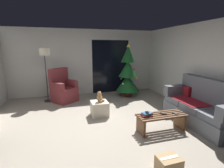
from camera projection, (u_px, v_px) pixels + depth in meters
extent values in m
plane|color=#9E9384|center=(104.00, 126.00, 3.91)|extent=(7.00, 7.00, 0.00)
cube|color=silver|center=(85.00, 62.00, 6.51)|extent=(5.72, 0.12, 2.50)
cube|color=silver|center=(208.00, 69.00, 4.43)|extent=(0.12, 6.00, 2.50)
cube|color=silver|center=(111.00, 65.00, 6.75)|extent=(1.60, 0.02, 2.20)
cube|color=black|center=(111.00, 67.00, 6.74)|extent=(1.50, 0.02, 2.10)
cube|color=slate|center=(198.00, 116.00, 4.05)|extent=(0.82, 1.92, 0.34)
cube|color=slate|center=(221.00, 118.00, 3.41)|extent=(0.70, 0.62, 0.14)
cube|color=slate|center=(199.00, 107.00, 4.00)|extent=(0.70, 0.62, 0.14)
cube|color=slate|center=(182.00, 100.00, 4.58)|extent=(0.70, 0.62, 0.14)
cube|color=slate|center=(211.00, 92.00, 3.99)|extent=(0.26, 1.91, 0.60)
cube|color=slate|center=(177.00, 90.00, 4.78)|extent=(0.77, 0.22, 0.28)
cube|color=maroon|center=(191.00, 101.00, 4.21)|extent=(0.63, 0.92, 0.02)
cube|color=maroon|center=(186.00, 91.00, 4.66)|extent=(0.13, 0.32, 0.28)
cube|color=brown|center=(166.00, 118.00, 3.48)|extent=(1.10, 0.05, 0.04)
cube|color=brown|center=(164.00, 117.00, 3.56)|extent=(1.10, 0.05, 0.04)
cube|color=brown|center=(161.00, 115.00, 3.64)|extent=(1.10, 0.05, 0.04)
cube|color=brown|center=(159.00, 114.00, 3.72)|extent=(1.10, 0.05, 0.04)
cube|color=brown|center=(157.00, 112.00, 3.81)|extent=(1.10, 0.05, 0.04)
cube|color=brown|center=(141.00, 126.00, 3.55)|extent=(0.05, 0.36, 0.35)
cube|color=brown|center=(180.00, 121.00, 3.82)|extent=(0.05, 0.36, 0.35)
cube|color=#333338|center=(175.00, 114.00, 3.66)|extent=(0.07, 0.16, 0.02)
cube|color=black|center=(163.00, 114.00, 3.64)|extent=(0.14, 0.14, 0.02)
cube|color=#A32D28|center=(147.00, 115.00, 3.56)|extent=(0.23, 0.20, 0.03)
cube|color=#285684|center=(147.00, 114.00, 3.55)|extent=(0.22, 0.18, 0.04)
cube|color=black|center=(147.00, 113.00, 3.54)|extent=(0.12, 0.16, 0.01)
cylinder|color=#4C1E19|center=(127.00, 95.00, 6.34)|extent=(0.36, 0.36, 0.10)
cylinder|color=brown|center=(127.00, 92.00, 6.32)|extent=(0.08, 0.08, 0.12)
cone|color=#14471E|center=(128.00, 83.00, 6.24)|extent=(0.87, 0.87, 0.59)
cone|color=#14471E|center=(128.00, 69.00, 6.12)|extent=(0.69, 0.69, 0.59)
cone|color=#14471E|center=(128.00, 54.00, 6.01)|extent=(0.51, 0.51, 0.59)
sphere|color=red|center=(130.00, 80.00, 6.59)|extent=(0.06, 0.06, 0.06)
sphere|color=white|center=(123.00, 84.00, 5.91)|extent=(0.06, 0.06, 0.06)
sphere|color=#1E8C33|center=(128.00, 59.00, 6.23)|extent=(0.06, 0.06, 0.06)
sphere|color=#1E8C33|center=(132.00, 78.00, 6.49)|extent=(0.06, 0.06, 0.06)
sphere|color=#B233A5|center=(134.00, 69.00, 6.26)|extent=(0.06, 0.06, 0.06)
sphere|color=#1E8C33|center=(130.00, 81.00, 6.62)|extent=(0.06, 0.06, 0.06)
sphere|color=white|center=(121.00, 79.00, 6.50)|extent=(0.06, 0.06, 0.06)
sphere|color=gold|center=(136.00, 79.00, 6.04)|extent=(0.06, 0.06, 0.06)
sphere|color=blue|center=(133.00, 82.00, 5.89)|extent=(0.06, 0.06, 0.06)
cone|color=#EAD14C|center=(128.00, 45.00, 5.94)|extent=(0.14, 0.14, 0.12)
cube|color=maroon|center=(65.00, 97.00, 5.68)|extent=(0.95, 0.95, 0.31)
cube|color=maroon|center=(64.00, 90.00, 5.63)|extent=(0.95, 0.95, 0.18)
cube|color=maroon|center=(59.00, 77.00, 5.69)|extent=(0.64, 0.53, 0.64)
cube|color=maroon|center=(71.00, 83.00, 5.79)|extent=(0.46, 0.55, 0.22)
cube|color=maroon|center=(57.00, 86.00, 5.35)|extent=(0.46, 0.55, 0.22)
cylinder|color=#2D2D30|center=(48.00, 101.00, 5.74)|extent=(0.28, 0.28, 0.02)
cylinder|color=#2D2D30|center=(47.00, 78.00, 5.57)|extent=(0.03, 0.03, 1.55)
cylinder|color=beige|center=(44.00, 52.00, 5.38)|extent=(0.32, 0.32, 0.22)
cube|color=beige|center=(100.00, 109.00, 4.50)|extent=(0.44, 0.44, 0.39)
cylinder|color=tan|center=(102.00, 100.00, 4.46)|extent=(0.12, 0.12, 0.06)
cylinder|color=tan|center=(100.00, 101.00, 4.37)|extent=(0.12, 0.12, 0.06)
sphere|color=tan|center=(99.00, 98.00, 4.43)|extent=(0.15, 0.15, 0.15)
sphere|color=tan|center=(99.00, 94.00, 4.41)|extent=(0.11, 0.11, 0.11)
sphere|color=tan|center=(101.00, 94.00, 4.38)|extent=(0.04, 0.04, 0.04)
sphere|color=tan|center=(100.00, 92.00, 4.43)|extent=(0.04, 0.04, 0.04)
sphere|color=tan|center=(98.00, 92.00, 4.36)|extent=(0.04, 0.04, 0.04)
sphere|color=tan|center=(101.00, 97.00, 4.48)|extent=(0.06, 0.06, 0.06)
sphere|color=tan|center=(98.00, 99.00, 4.36)|extent=(0.06, 0.06, 0.06)
cube|color=tan|center=(169.00, 165.00, 2.45)|extent=(0.34, 0.26, 0.25)
cube|color=beige|center=(169.00, 158.00, 2.43)|extent=(0.30, 0.06, 0.00)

